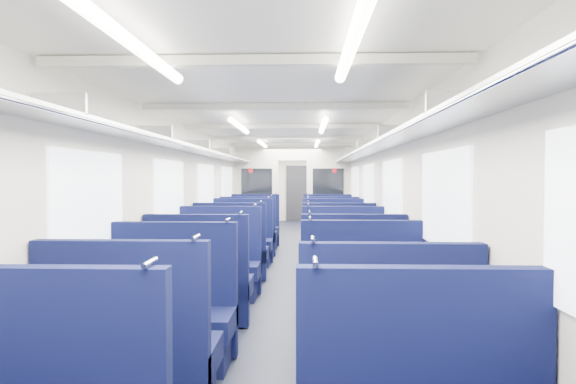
# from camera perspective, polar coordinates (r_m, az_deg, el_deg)

# --- Properties ---
(floor) EXTENTS (2.80, 18.00, 0.01)m
(floor) POSITION_cam_1_polar(r_m,az_deg,el_deg) (9.22, -0.01, -8.21)
(floor) COLOR black
(floor) RESTS_ON ground
(ceiling) EXTENTS (2.80, 18.00, 0.01)m
(ceiling) POSITION_cam_1_polar(r_m,az_deg,el_deg) (9.12, -0.01, 6.50)
(ceiling) COLOR silver
(ceiling) RESTS_ON wall_left
(wall_left) EXTENTS (0.02, 18.00, 2.35)m
(wall_left) POSITION_cam_1_polar(r_m,az_deg,el_deg) (9.25, -8.71, -0.88)
(wall_left) COLOR beige
(wall_left) RESTS_ON floor
(dado_left) EXTENTS (0.03, 17.90, 0.70)m
(dado_left) POSITION_cam_1_polar(r_m,az_deg,el_deg) (9.32, -8.59, -5.95)
(dado_left) COLOR black
(dado_left) RESTS_ON floor
(wall_right) EXTENTS (0.02, 18.00, 2.35)m
(wall_right) POSITION_cam_1_polar(r_m,az_deg,el_deg) (9.15, 8.79, -0.90)
(wall_right) COLOR beige
(wall_right) RESTS_ON floor
(dado_right) EXTENTS (0.03, 17.90, 0.70)m
(dado_right) POSITION_cam_1_polar(r_m,az_deg,el_deg) (9.23, 8.67, -6.03)
(dado_right) COLOR black
(dado_right) RESTS_ON floor
(wall_far) EXTENTS (2.80, 0.02, 2.35)m
(wall_far) POSITION_cam_1_polar(r_m,az_deg,el_deg) (18.09, 0.99, 0.41)
(wall_far) COLOR beige
(wall_far) RESTS_ON floor
(luggage_rack_left) EXTENTS (0.36, 17.40, 0.18)m
(luggage_rack_left) POSITION_cam_1_polar(r_m,az_deg,el_deg) (9.21, -7.58, 4.08)
(luggage_rack_left) COLOR #B2B5BA
(luggage_rack_left) RESTS_ON wall_left
(luggage_rack_right) EXTENTS (0.36, 17.40, 0.18)m
(luggage_rack_right) POSITION_cam_1_polar(r_m,az_deg,el_deg) (9.13, 7.64, 4.10)
(luggage_rack_right) COLOR #B2B5BA
(luggage_rack_right) RESTS_ON wall_right
(windows) EXTENTS (2.78, 15.60, 0.75)m
(windows) POSITION_cam_1_polar(r_m,az_deg,el_deg) (8.63, -0.11, 0.58)
(windows) COLOR white
(windows) RESTS_ON wall_left
(ceiling_fittings) EXTENTS (2.70, 16.06, 0.11)m
(ceiling_fittings) POSITION_cam_1_polar(r_m,az_deg,el_deg) (8.85, -0.07, 6.24)
(ceiling_fittings) COLOR beige
(ceiling_fittings) RESTS_ON ceiling
(end_door) EXTENTS (0.75, 0.06, 2.00)m
(end_door) POSITION_cam_1_polar(r_m,az_deg,el_deg) (18.03, 0.98, -0.15)
(end_door) COLOR black
(end_door) RESTS_ON floor
(bulkhead) EXTENTS (2.80, 0.10, 2.35)m
(bulkhead) POSITION_cam_1_polar(r_m,az_deg,el_deg) (12.25, 0.51, 0.05)
(bulkhead) COLOR beige
(bulkhead) RESTS_ON floor
(seat_4) EXTENTS (1.11, 0.61, 1.23)m
(seat_4) POSITION_cam_1_polar(r_m,az_deg,el_deg) (3.61, -17.53, -17.99)
(seat_4) COLOR #0B1038
(seat_4) RESTS_ON floor
(seat_5) EXTENTS (1.11, 0.61, 1.23)m
(seat_5) POSITION_cam_1_polar(r_m,az_deg,el_deg) (3.40, 11.16, -19.19)
(seat_5) COLOR #0B1038
(seat_5) RESTS_ON floor
(seat_6) EXTENTS (1.11, 0.61, 1.23)m
(seat_6) POSITION_cam_1_polar(r_m,az_deg,el_deg) (4.47, -13.34, -14.05)
(seat_6) COLOR #0B1038
(seat_6) RESTS_ON floor
(seat_7) EXTENTS (1.11, 0.61, 1.23)m
(seat_7) POSITION_cam_1_polar(r_m,az_deg,el_deg) (4.57, 8.61, -13.69)
(seat_7) COLOR #0B1038
(seat_7) RESTS_ON floor
(seat_8) EXTENTS (1.11, 0.61, 1.23)m
(seat_8) POSITION_cam_1_polar(r_m,az_deg,el_deg) (5.60, -10.06, -10.82)
(seat_8) COLOR #0B1038
(seat_8) RESTS_ON floor
(seat_9) EXTENTS (1.11, 0.61, 1.23)m
(seat_9) POSITION_cam_1_polar(r_m,az_deg,el_deg) (5.58, 7.35, -10.84)
(seat_9) COLOR #0B1038
(seat_9) RESTS_ON floor
(seat_10) EXTENTS (1.11, 0.61, 1.23)m
(seat_10) POSITION_cam_1_polar(r_m,az_deg,el_deg) (6.71, -7.97, -8.70)
(seat_10) COLOR #0B1038
(seat_10) RESTS_ON floor
(seat_11) EXTENTS (1.11, 0.61, 1.23)m
(seat_11) POSITION_cam_1_polar(r_m,az_deg,el_deg) (6.67, 6.45, -8.77)
(seat_11) COLOR #0B1038
(seat_11) RESTS_ON floor
(seat_12) EXTENTS (1.11, 0.61, 1.23)m
(seat_12) POSITION_cam_1_polar(r_m,az_deg,el_deg) (7.85, -6.48, -7.17)
(seat_12) COLOR #0B1038
(seat_12) RESTS_ON floor
(seat_13) EXTENTS (1.11, 0.61, 1.23)m
(seat_13) POSITION_cam_1_polar(r_m,az_deg,el_deg) (7.81, 5.78, -7.21)
(seat_13) COLOR #0B1038
(seat_13) RESTS_ON floor
(seat_14) EXTENTS (1.11, 0.61, 1.23)m
(seat_14) POSITION_cam_1_polar(r_m,az_deg,el_deg) (9.10, -5.30, -5.94)
(seat_14) COLOR #0B1038
(seat_14) RESTS_ON floor
(seat_15) EXTENTS (1.11, 0.61, 1.23)m
(seat_15) POSITION_cam_1_polar(r_m,az_deg,el_deg) (8.96, 5.29, -6.06)
(seat_15) COLOR #0B1038
(seat_15) RESTS_ON floor
(seat_16) EXTENTS (1.11, 0.61, 1.23)m
(seat_16) POSITION_cam_1_polar(r_m,az_deg,el_deg) (10.18, -4.51, -5.12)
(seat_16) COLOR #0B1038
(seat_16) RESTS_ON floor
(seat_17) EXTENTS (1.11, 0.61, 1.23)m
(seat_17) POSITION_cam_1_polar(r_m,az_deg,el_deg) (10.12, 4.91, -5.16)
(seat_17) COLOR #0B1038
(seat_17) RESTS_ON floor
(seat_18) EXTENTS (1.11, 0.61, 1.23)m
(seat_18) POSITION_cam_1_polar(r_m,az_deg,el_deg) (11.30, -3.86, -4.44)
(seat_18) COLOR #0B1038
(seat_18) RESTS_ON floor
(seat_19) EXTENTS (1.11, 0.61, 1.23)m
(seat_19) POSITION_cam_1_polar(r_m,az_deg,el_deg) (11.24, 4.61, -4.47)
(seat_19) COLOR #0B1038
(seat_19) RESTS_ON floor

